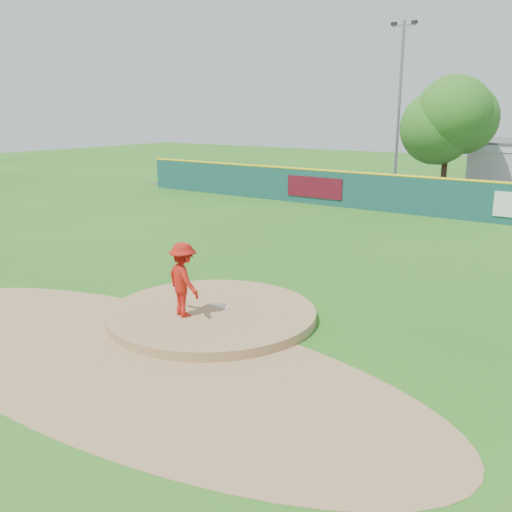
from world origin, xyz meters
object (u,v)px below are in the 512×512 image
Objects in this scene: van at (462,193)px; deciduous_tree at (448,123)px; light_pole_left at (399,99)px; pitcher at (183,280)px; playground_slide at (242,175)px.

van is 4.96m from deciduous_tree.
light_pole_left is at bearing 153.43° from deciduous_tree.
pitcher is 28.25m from playground_slide.
playground_slide is (-15.95, 0.19, -0.01)m from van.
pitcher is 0.39× the size of van.
playground_slide is at bearing 64.99° from van.
light_pole_left is at bearing 23.09° from playground_slide.
deciduous_tree reaches higher than pitcher.
pitcher reaches higher than van.
van is at bearing -0.67° from playground_slide.
pitcher is 0.78× the size of playground_slide.
van is at bearing -71.63° from pitcher.
playground_slide is at bearing -156.91° from light_pole_left.
light_pole_left is (-4.00, 2.00, 1.50)m from deciduous_tree.
light_pole_left reaches higher than playground_slide.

